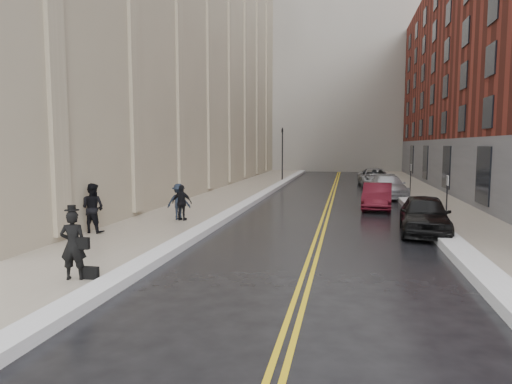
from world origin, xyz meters
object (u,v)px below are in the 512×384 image
at_px(pedestrian_a, 93,208).
at_px(pedestrian_b, 179,202).
at_px(car_silver_far, 375,178).
at_px(pedestrian_c, 182,203).
at_px(car_maroon, 377,196).
at_px(car_black, 424,215).
at_px(car_silver_near, 388,186).
at_px(pedestrian_main, 73,245).

relative_size(pedestrian_a, pedestrian_b, 1.17).
bearing_deg(pedestrian_b, car_silver_far, -122.63).
xyz_separation_m(pedestrian_a, pedestrian_c, (2.39, 3.43, -0.16)).
xyz_separation_m(car_maroon, pedestrian_b, (-9.24, -6.44, 0.25)).
height_order(car_black, car_silver_near, car_black).
bearing_deg(pedestrian_a, car_maroon, -132.27).
distance_m(car_silver_far, pedestrian_main, 31.46).
height_order(pedestrian_b, pedestrian_c, pedestrian_b).
height_order(car_maroon, pedestrian_main, pedestrian_main).
distance_m(pedestrian_a, pedestrian_b, 4.23).
bearing_deg(pedestrian_a, pedestrian_c, -118.56).
bearing_deg(car_black, pedestrian_main, -133.25).
bearing_deg(car_silver_near, pedestrian_c, -134.03).
relative_size(car_maroon, car_silver_near, 0.84).
bearing_deg(car_silver_near, car_maroon, -105.60).
bearing_deg(pedestrian_b, pedestrian_main, 87.66).
relative_size(car_silver_far, pedestrian_a, 2.87).
height_order(car_black, pedestrian_main, pedestrian_main).
relative_size(car_silver_near, pedestrian_b, 3.14).
height_order(car_maroon, car_silver_near, car_silver_near).
relative_size(car_silver_far, pedestrian_main, 3.12).
bearing_deg(car_silver_near, pedestrian_b, -135.12).
relative_size(car_silver_far, pedestrian_b, 3.37).
height_order(car_silver_far, pedestrian_b, pedestrian_b).
distance_m(car_silver_far, pedestrian_c, 23.01).
height_order(car_maroon, car_silver_far, car_silver_far).
bearing_deg(car_silver_near, pedestrian_a, -133.27).
bearing_deg(pedestrian_b, car_black, 169.61).
bearing_deg(pedestrian_c, car_silver_near, -124.04).
bearing_deg(pedestrian_c, pedestrian_main, 97.83).
bearing_deg(car_silver_far, pedestrian_c, -118.49).
distance_m(car_black, car_silver_near, 13.09).
distance_m(pedestrian_main, pedestrian_b, 9.46).
bearing_deg(car_silver_far, pedestrian_a, -120.02).
distance_m(car_silver_far, pedestrian_b, 22.93).
xyz_separation_m(pedestrian_a, pedestrian_b, (2.16, 3.63, -0.14)).
distance_m(car_black, car_silver_far, 21.31).
distance_m(pedestrian_main, pedestrian_c, 9.24).
distance_m(car_maroon, car_silver_near, 6.12).
height_order(pedestrian_a, pedestrian_c, pedestrian_a).
bearing_deg(pedestrian_c, pedestrian_b, -36.03).
bearing_deg(car_black, car_silver_near, 96.44).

